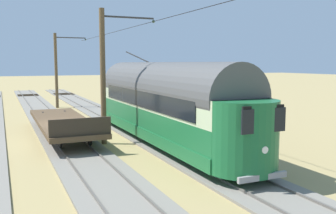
% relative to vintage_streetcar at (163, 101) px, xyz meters
% --- Properties ---
extents(ground_plane, '(220.00, 220.00, 0.00)m').
position_rel_vintage_streetcar_xyz_m(ground_plane, '(4.51, -3.01, -2.26)').
color(ground_plane, '#9E8956').
extents(track_streetcar_siding, '(2.80, 80.00, 0.18)m').
position_rel_vintage_streetcar_xyz_m(track_streetcar_siding, '(-0.00, -3.32, -2.20)').
color(track_streetcar_siding, slate).
rests_on(track_streetcar_siding, ground).
extents(track_adjacent_siding, '(2.80, 80.00, 0.18)m').
position_rel_vintage_streetcar_xyz_m(track_adjacent_siding, '(4.51, -3.32, -2.20)').
color(track_adjacent_siding, slate).
rests_on(track_adjacent_siding, ground).
extents(vintage_streetcar, '(2.65, 16.67, 4.85)m').
position_rel_vintage_streetcar_xyz_m(vintage_streetcar, '(0.00, 0.00, 0.00)').
color(vintage_streetcar, '#196033').
rests_on(vintage_streetcar, ground).
extents(flatcar_adjacent, '(2.80, 11.04, 1.60)m').
position_rel_vintage_streetcar_xyz_m(flatcar_adjacent, '(4.51, -4.19, -1.40)').
color(flatcar_adjacent, brown).
rests_on(flatcar_adjacent, ground).
extents(catenary_pole_foreground, '(3.06, 0.28, 7.04)m').
position_rel_vintage_streetcar_xyz_m(catenary_pole_foreground, '(2.76, -18.93, 1.44)').
color(catenary_pole_foreground, brown).
rests_on(catenary_pole_foreground, ground).
extents(catenary_pole_mid_near, '(3.06, 0.28, 7.04)m').
position_rel_vintage_streetcar_xyz_m(catenary_pole_mid_near, '(2.76, -1.32, 1.44)').
color(catenary_pole_mid_near, brown).
rests_on(catenary_pole_mid_near, ground).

